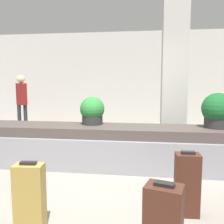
% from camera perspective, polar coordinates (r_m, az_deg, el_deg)
% --- Properties ---
extents(ground_plane, '(18.00, 18.00, 0.00)m').
position_cam_1_polar(ground_plane, '(3.37, -3.23, -19.27)').
color(ground_plane, gray).
extents(back_wall, '(18.00, 0.06, 3.20)m').
position_cam_1_polar(back_wall, '(8.75, 4.03, 7.56)').
color(back_wall, beige).
rests_on(back_wall, ground_plane).
extents(carousel, '(7.96, 0.92, 0.72)m').
position_cam_1_polar(carousel, '(4.47, 0.00, -7.95)').
color(carousel, gray).
rests_on(carousel, ground_plane).
extents(pillar, '(0.50, 0.50, 3.20)m').
position_cam_1_polar(pillar, '(5.33, 13.98, 7.88)').
color(pillar, beige).
rests_on(pillar, ground_plane).
extents(suitcase_1, '(0.30, 0.20, 0.71)m').
position_cam_1_polar(suitcase_1, '(2.76, -18.30, -17.98)').
color(suitcase_1, '#A3843D').
rests_on(suitcase_1, ground_plane).
extents(suitcase_2, '(0.27, 0.20, 0.73)m').
position_cam_1_polar(suitcase_2, '(3.01, 16.76, -15.53)').
color(suitcase_2, '#472319').
rests_on(suitcase_2, ground_plane).
extents(suitcase_3, '(0.37, 0.31, 0.64)m').
position_cam_1_polar(suitcase_3, '(2.38, 11.67, -22.90)').
color(suitcase_3, '#472319').
rests_on(suitcase_3, ground_plane).
extents(potted_plant_0, '(0.53, 0.53, 0.59)m').
position_cam_1_polar(potted_plant_0, '(4.56, 22.99, 0.21)').
color(potted_plant_0, '#2D2D2D').
rests_on(potted_plant_0, carousel).
extents(potted_plant_1, '(0.45, 0.45, 0.51)m').
position_cam_1_polar(potted_plant_1, '(4.56, -4.53, 0.20)').
color(potted_plant_1, '#2D2D2D').
rests_on(potted_plant_1, carousel).
extents(traveler_0, '(0.37, 0.32, 1.69)m').
position_cam_1_polar(traveler_0, '(7.95, -19.94, 3.00)').
color(traveler_0, '#282833').
rests_on(traveler_0, ground_plane).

